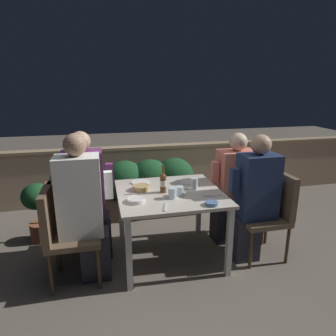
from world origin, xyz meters
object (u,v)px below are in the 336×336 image
(beer_bottle, at_px, (163,182))
(chair_right_near, at_px, (271,207))
(person_white_polo, at_px, (84,209))
(chair_left_near, at_px, (61,227))
(chair_right_far, at_px, (249,195))
(potted_plant, at_px, (38,206))
(person_navy_jumper, at_px, (254,198))
(chair_left_far, at_px, (68,211))
(person_coral_top, at_px, (233,188))
(person_purple_stripe, at_px, (88,196))

(beer_bottle, bearing_deg, chair_right_near, -9.62)
(person_white_polo, bearing_deg, chair_left_near, -180.00)
(chair_right_near, distance_m, chair_right_far, 0.38)
(potted_plant, bearing_deg, chair_right_near, -19.57)
(person_white_polo, height_order, person_navy_jumper, person_white_polo)
(chair_left_far, bearing_deg, beer_bottle, -12.08)
(person_navy_jumper, bearing_deg, chair_left_far, 168.06)
(chair_left_near, bearing_deg, person_coral_top, 11.25)
(chair_right_near, bearing_deg, beer_bottle, 170.38)
(person_purple_stripe, distance_m, beer_bottle, 0.76)
(chair_left_near, relative_size, potted_plant, 1.30)
(person_white_polo, bearing_deg, person_purple_stripe, 86.31)
(person_purple_stripe, bearing_deg, chair_right_near, -11.94)
(chair_left_far, distance_m, potted_plant, 0.60)
(chair_right_near, height_order, person_coral_top, person_coral_top)
(person_white_polo, bearing_deg, chair_right_near, -0.78)
(chair_left_near, relative_size, person_white_polo, 0.66)
(chair_left_far, bearing_deg, person_purple_stripe, -0.00)
(person_white_polo, relative_size, beer_bottle, 4.91)
(person_purple_stripe, distance_m, chair_right_near, 1.83)
(chair_left_near, bearing_deg, person_purple_stripe, 57.78)
(person_coral_top, bearing_deg, potted_plant, 167.61)
(person_purple_stripe, height_order, person_coral_top, person_purple_stripe)
(person_white_polo, xyz_separation_m, person_purple_stripe, (0.02, 0.35, -0.02))
(chair_left_far, bearing_deg, person_coral_top, -0.11)
(person_navy_jumper, relative_size, potted_plant, 1.88)
(chair_left_near, xyz_separation_m, person_purple_stripe, (0.22, 0.35, 0.13))
(person_white_polo, xyz_separation_m, beer_bottle, (0.74, 0.16, 0.14))
(person_white_polo, xyz_separation_m, person_navy_jumper, (1.60, -0.02, -0.03))
(person_coral_top, height_order, beer_bottle, person_coral_top)
(chair_left_far, distance_m, person_coral_top, 1.74)
(chair_left_far, relative_size, person_purple_stripe, 0.68)
(chair_right_near, distance_m, beer_bottle, 1.12)
(chair_right_near, distance_m, potted_plant, 2.50)
(person_white_polo, xyz_separation_m, potted_plant, (-0.54, 0.81, -0.26))
(person_purple_stripe, xyz_separation_m, person_coral_top, (1.53, -0.00, -0.04))
(beer_bottle, height_order, potted_plant, beer_bottle)
(person_purple_stripe, distance_m, potted_plant, 0.77)
(chair_left_far, relative_size, person_coral_top, 0.72)
(chair_right_near, bearing_deg, chair_left_near, 179.30)
(person_white_polo, relative_size, chair_left_far, 1.52)
(person_purple_stripe, xyz_separation_m, potted_plant, (-0.57, 0.46, -0.24))
(chair_right_near, relative_size, person_navy_jumper, 0.69)
(chair_right_far, relative_size, person_coral_top, 0.72)
(person_coral_top, bearing_deg, chair_left_far, 179.89)
(chair_left_near, height_order, chair_right_near, same)
(beer_bottle, bearing_deg, potted_plant, 152.96)
(chair_left_near, distance_m, chair_right_far, 1.99)
(chair_left_far, xyz_separation_m, chair_right_far, (1.94, -0.00, 0.00))
(person_navy_jumper, bearing_deg, person_purple_stripe, 166.60)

